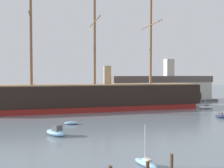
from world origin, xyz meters
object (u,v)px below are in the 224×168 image
(mooring_piling_left_pair, at_px, (171,163))
(seagull_in_flight, at_px, (216,59))
(motorboat_alongside_stern, at_px, (221,116))
(dinghy_far_left, at_px, (12,114))
(sailboat_foreground_left, at_px, (146,163))
(dinghy_distant_centre, at_px, (115,106))
(tall_ship, at_px, (95,97))
(dinghy_alongside_bow, at_px, (71,123))
(sailboat_far_right, at_px, (206,107))
(motorboat_mid_left, at_px, (56,132))
(dockside_warehouse_right, at_px, (158,88))

(mooring_piling_left_pair, distance_m, seagull_in_flight, 23.09)
(motorboat_alongside_stern, relative_size, dinghy_far_left, 1.50)
(sailboat_foreground_left, height_order, dinghy_distant_centre, sailboat_foreground_left)
(tall_ship, xyz_separation_m, mooring_piling_left_pair, (-1.38, -48.17, -3.07))
(sailboat_foreground_left, bearing_deg, mooring_piling_left_pair, -48.84)
(dinghy_distant_centre, distance_m, seagull_in_flight, 43.28)
(dinghy_alongside_bow, relative_size, dinghy_far_left, 1.39)
(dinghy_far_left, relative_size, mooring_piling_left_pair, 1.11)
(sailboat_far_right, bearing_deg, motorboat_alongside_stern, -114.17)
(tall_ship, bearing_deg, dinghy_distant_centre, 33.31)
(dinghy_distant_centre, height_order, seagull_in_flight, seagull_in_flight)
(dinghy_alongside_bow, height_order, dinghy_far_left, dinghy_alongside_bow)
(motorboat_mid_left, relative_size, dinghy_alongside_bow, 1.58)
(dinghy_distant_centre, bearing_deg, sailboat_foreground_left, -102.40)
(dinghy_far_left, bearing_deg, sailboat_far_right, -2.69)
(sailboat_foreground_left, relative_size, sailboat_far_right, 0.79)
(sailboat_far_right, bearing_deg, dinghy_alongside_bow, -162.10)
(mooring_piling_left_pair, bearing_deg, sailboat_foreground_left, 131.16)
(dinghy_distant_centre, bearing_deg, tall_ship, -146.69)
(sailboat_foreground_left, xyz_separation_m, motorboat_alongside_stern, (30.20, 24.78, 0.05))
(motorboat_alongside_stern, height_order, mooring_piling_left_pair, mooring_piling_left_pair)
(sailboat_foreground_left, bearing_deg, motorboat_mid_left, 117.83)
(tall_ship, height_order, dockside_warehouse_right, tall_ship)
(motorboat_mid_left, bearing_deg, dinghy_far_left, 110.94)
(dockside_warehouse_right, bearing_deg, dinghy_alongside_bow, -135.11)
(dinghy_alongside_bow, relative_size, sailboat_far_right, 0.50)
(sailboat_foreground_left, relative_size, mooring_piling_left_pair, 2.45)
(motorboat_mid_left, height_order, dinghy_alongside_bow, motorboat_mid_left)
(motorboat_alongside_stern, height_order, dinghy_distant_centre, motorboat_alongside_stern)
(dinghy_far_left, distance_m, dockside_warehouse_right, 56.71)
(dinghy_far_left, xyz_separation_m, mooring_piling_left_pair, (20.89, -45.08, 0.73))
(sailboat_foreground_left, distance_m, motorboat_alongside_stern, 39.07)
(motorboat_alongside_stern, relative_size, seagull_in_flight, 2.84)
(dinghy_alongside_bow, bearing_deg, sailboat_far_right, 17.90)
(motorboat_mid_left, bearing_deg, motorboat_alongside_stern, 10.63)
(motorboat_alongside_stern, relative_size, dinghy_distant_centre, 1.26)
(sailboat_far_right, distance_m, dockside_warehouse_right, 25.49)
(tall_ship, height_order, dinghy_far_left, tall_ship)
(mooring_piling_left_pair, relative_size, dockside_warehouse_right, 0.04)
(sailboat_far_right, distance_m, dinghy_distant_centre, 28.08)
(dinghy_alongside_bow, height_order, dockside_warehouse_right, dockside_warehouse_right)
(motorboat_alongside_stern, bearing_deg, dinghy_far_left, 159.84)
(tall_ship, relative_size, dinghy_distant_centre, 29.78)
(sailboat_foreground_left, relative_size, dinghy_alongside_bow, 1.58)
(mooring_piling_left_pair, bearing_deg, sailboat_far_right, 50.39)
(sailboat_far_right, xyz_separation_m, mooring_piling_left_pair, (-35.13, -42.46, 0.47))
(sailboat_far_right, relative_size, dinghy_distant_centre, 2.33)
(tall_ship, height_order, motorboat_mid_left, tall_ship)
(sailboat_far_right, bearing_deg, mooring_piling_left_pair, -129.61)
(tall_ship, relative_size, dockside_warehouse_right, 1.77)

